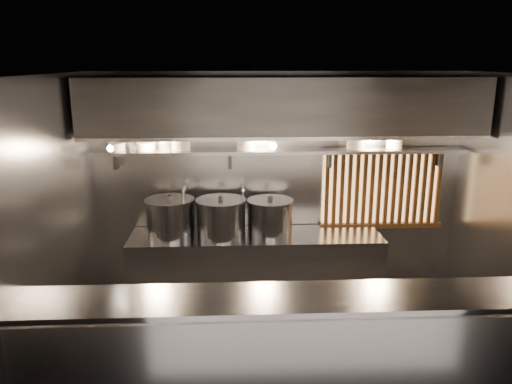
{
  "coord_description": "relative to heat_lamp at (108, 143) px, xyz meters",
  "views": [
    {
      "loc": [
        -0.57,
        -4.5,
        2.91
      ],
      "look_at": [
        -0.33,
        0.55,
        1.58
      ],
      "focal_mm": 35.0,
      "sensor_mm": 36.0,
      "label": 1
    }
  ],
  "objects": [
    {
      "name": "bowl_stack_1",
      "position": [
        0.33,
        0.47,
        -0.12
      ],
      "size": [
        0.23,
        0.23,
        0.09
      ],
      "color": "silver",
      "rests_on": "bowl_shelf"
    },
    {
      "name": "faucet_left",
      "position": [
        0.75,
        0.52,
        -0.76
      ],
      "size": [
        0.04,
        0.3,
        0.5
      ],
      "color": "silver",
      "rests_on": "wall_back"
    },
    {
      "name": "cooking_bench",
      "position": [
        1.6,
        0.28,
        -1.62
      ],
      "size": [
        3.0,
        0.7,
        0.9
      ],
      "primitive_type": "cube",
      "color": "gray",
      "rests_on": "floor"
    },
    {
      "name": "exhaust_hood",
      "position": [
        1.9,
        0.25,
        0.36
      ],
      "size": [
        4.4,
        0.81,
        0.65
      ],
      "color": "#2D2D30",
      "rests_on": "ceiling"
    },
    {
      "name": "ceiling",
      "position": [
        1.9,
        -0.85,
        0.73
      ],
      "size": [
        4.5,
        4.5,
        0.0
      ],
      "primitive_type": "plane",
      "rotation": [
        3.14,
        0.0,
        0.0
      ],
      "color": "black",
      "rests_on": "wall_back"
    },
    {
      "name": "stock_pot_right",
      "position": [
        1.77,
        0.3,
        -0.95
      ],
      "size": [
        0.62,
        0.62,
        0.47
      ],
      "rotation": [
        0.0,
        0.0,
        0.14
      ],
      "color": "gray",
      "rests_on": "cooking_bench"
    },
    {
      "name": "faucet_right",
      "position": [
        1.45,
        0.52,
        -0.76
      ],
      "size": [
        0.04,
        0.3,
        0.5
      ],
      "color": "silver",
      "rests_on": "wall_back"
    },
    {
      "name": "bowl_stack_0",
      "position": [
        -0.01,
        0.47,
        -0.12
      ],
      "size": [
        0.2,
        0.2,
        0.09
      ],
      "color": "silver",
      "rests_on": "bowl_shelf"
    },
    {
      "name": "bowl_stack_3",
      "position": [
        1.49,
        0.47,
        -0.1
      ],
      "size": [
        0.24,
        0.24,
        0.13
      ],
      "color": "silver",
      "rests_on": "bowl_shelf"
    },
    {
      "name": "bowl_stack_4",
      "position": [
        2.8,
        0.47,
        -0.1
      ],
      "size": [
        0.24,
        0.24,
        0.13
      ],
      "color": "silver",
      "rests_on": "bowl_shelf"
    },
    {
      "name": "stock_pot_mid",
      "position": [
        0.59,
        0.29,
        -0.94
      ],
      "size": [
        0.64,
        0.64,
        0.5
      ],
      "rotation": [
        0.0,
        0.0,
        -0.11
      ],
      "color": "gray",
      "rests_on": "cooking_bench"
    },
    {
      "name": "wall_left",
      "position": [
        -0.35,
        -0.85,
        -0.67
      ],
      "size": [
        0.0,
        3.0,
        3.0
      ],
      "primitive_type": "plane",
      "rotation": [
        1.57,
        0.0,
        1.57
      ],
      "color": "gray",
      "rests_on": "floor"
    },
    {
      "name": "wall_back",
      "position": [
        1.9,
        0.65,
        -0.67
      ],
      "size": [
        4.5,
        0.0,
        4.5
      ],
      "primitive_type": "plane",
      "rotation": [
        1.57,
        0.0,
        0.0
      ],
      "color": "gray",
      "rests_on": "floor"
    },
    {
      "name": "bowl_stack_5",
      "position": [
        3.26,
        0.47,
        -0.08
      ],
      "size": [
        0.21,
        0.21,
        0.17
      ],
      "color": "silver",
      "rests_on": "bowl_shelf"
    },
    {
      "name": "stock_pot_left",
      "position": [
        1.19,
        0.26,
        -0.94
      ],
      "size": [
        0.77,
        0.77,
        0.49
      ],
      "rotation": [
        0.0,
        0.0,
        -0.37
      ],
      "color": "gray",
      "rests_on": "cooking_bench"
    },
    {
      "name": "bowl_stack_2",
      "position": [
        0.73,
        0.47,
        -0.1
      ],
      "size": [
        0.24,
        0.24,
        0.13
      ],
      "color": "silver",
      "rests_on": "bowl_shelf"
    },
    {
      "name": "floor",
      "position": [
        1.9,
        -0.85,
        -2.07
      ],
      "size": [
        4.5,
        4.5,
        0.0
      ],
      "primitive_type": "plane",
      "color": "black",
      "rests_on": "ground"
    },
    {
      "name": "serving_counter",
      "position": [
        1.9,
        -1.81,
        -1.5
      ],
      "size": [
        4.5,
        0.56,
        1.13
      ],
      "color": "gray",
      "rests_on": "floor"
    },
    {
      "name": "pendant_bulb",
      "position": [
        1.8,
        0.35,
        -0.11
      ],
      "size": [
        0.09,
        0.09,
        0.19
      ],
      "color": "#2D2D30",
      "rests_on": "exhaust_hood"
    },
    {
      "name": "bowl_shelf",
      "position": [
        1.9,
        0.47,
        -0.19
      ],
      "size": [
        4.4,
        0.34,
        0.04
      ],
      "primitive_type": "cube",
      "color": "gray",
      "rests_on": "wall_back"
    },
    {
      "name": "wood_screen",
      "position": [
        3.2,
        0.6,
        -0.69
      ],
      "size": [
        1.56,
        0.09,
        1.04
      ],
      "color": "#FFC072",
      "rests_on": "wall_back"
    },
    {
      "name": "heat_lamp",
      "position": [
        0.0,
        0.0,
        0.0
      ],
      "size": [
        0.25,
        0.35,
        0.2
      ],
      "color": "gray",
      "rests_on": "exhaust_hood"
    }
  ]
}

